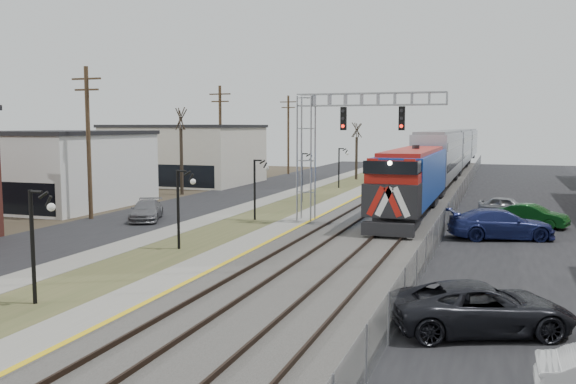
% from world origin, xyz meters
% --- Properties ---
extents(street_west, '(7.00, 120.00, 0.04)m').
position_xyz_m(street_west, '(-11.50, 35.00, 0.02)').
color(street_west, black).
rests_on(street_west, ground).
extents(sidewalk, '(2.00, 120.00, 0.08)m').
position_xyz_m(sidewalk, '(-7.00, 35.00, 0.04)').
color(sidewalk, gray).
rests_on(sidewalk, ground).
extents(grass_median, '(4.00, 120.00, 0.06)m').
position_xyz_m(grass_median, '(-4.00, 35.00, 0.03)').
color(grass_median, '#444D29').
rests_on(grass_median, ground).
extents(platform, '(2.00, 120.00, 0.24)m').
position_xyz_m(platform, '(-1.00, 35.00, 0.12)').
color(platform, gray).
rests_on(platform, ground).
extents(ballast_bed, '(8.00, 120.00, 0.20)m').
position_xyz_m(ballast_bed, '(4.00, 35.00, 0.10)').
color(ballast_bed, '#595651').
rests_on(ballast_bed, ground).
extents(platform_edge, '(0.24, 120.00, 0.01)m').
position_xyz_m(platform_edge, '(-0.12, 35.00, 0.24)').
color(platform_edge, gold).
rests_on(platform_edge, platform).
extents(track_near, '(1.58, 120.00, 0.15)m').
position_xyz_m(track_near, '(2.00, 35.00, 0.28)').
color(track_near, '#2D2119').
rests_on(track_near, ballast_bed).
extents(track_far, '(1.58, 120.00, 0.15)m').
position_xyz_m(track_far, '(5.50, 35.00, 0.28)').
color(track_far, '#2D2119').
rests_on(track_far, ballast_bed).
extents(train, '(3.00, 85.85, 5.33)m').
position_xyz_m(train, '(5.50, 67.84, 2.92)').
color(train, '#1642B3').
rests_on(train, ground).
extents(signal_gantry, '(9.00, 1.07, 8.15)m').
position_xyz_m(signal_gantry, '(1.22, 27.99, 5.59)').
color(signal_gantry, gray).
rests_on(signal_gantry, ground).
extents(lampposts, '(0.14, 62.14, 4.00)m').
position_xyz_m(lampposts, '(-4.00, 18.29, 2.00)').
color(lampposts, black).
rests_on(lampposts, ground).
extents(utility_poles, '(0.28, 80.28, 10.00)m').
position_xyz_m(utility_poles, '(-14.50, 25.00, 5.00)').
color(utility_poles, '#4C3823').
rests_on(utility_poles, ground).
extents(fence, '(0.04, 120.00, 1.60)m').
position_xyz_m(fence, '(8.20, 35.00, 0.80)').
color(fence, gray).
rests_on(fence, ground).
extents(buildings_west, '(14.00, 67.00, 7.00)m').
position_xyz_m(buildings_west, '(-21.00, 24.21, 3.01)').
color(buildings_west, '#BCB4A5').
rests_on(buildings_west, ground).
extents(bare_trees, '(12.30, 42.30, 5.95)m').
position_xyz_m(bare_trees, '(-12.66, 38.91, 2.70)').
color(bare_trees, '#382D23').
rests_on(bare_trees, ground).
extents(car_lot_c, '(5.91, 4.31, 1.49)m').
position_xyz_m(car_lot_c, '(10.62, 10.03, 0.75)').
color(car_lot_c, black).
rests_on(car_lot_c, ground).
extents(car_lot_d, '(6.04, 3.86, 1.63)m').
position_xyz_m(car_lot_d, '(11.18, 26.19, 0.81)').
color(car_lot_d, navy).
rests_on(car_lot_d, ground).
extents(car_lot_e, '(3.96, 2.12, 1.28)m').
position_xyz_m(car_lot_e, '(11.58, 35.74, 0.64)').
color(car_lot_e, gray).
rests_on(car_lot_e, ground).
extents(car_lot_f, '(4.38, 2.63, 1.36)m').
position_xyz_m(car_lot_f, '(12.99, 31.08, 0.68)').
color(car_lot_f, '#0C4014').
rests_on(car_lot_f, ground).
extents(car_street_b, '(3.45, 4.79, 1.29)m').
position_xyz_m(car_street_b, '(-10.65, 25.62, 0.64)').
color(car_street_b, slate).
rests_on(car_street_b, ground).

